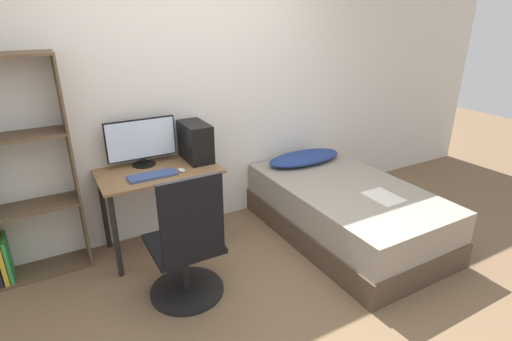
{
  "coord_description": "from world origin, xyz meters",
  "views": [
    {
      "loc": [
        -1.25,
        -1.91,
        2.04
      ],
      "look_at": [
        0.32,
        0.84,
        0.75
      ],
      "focal_mm": 28.0,
      "sensor_mm": 36.0,
      "label": 1
    }
  ],
  "objects_px": {
    "office_chair": "(187,254)",
    "keyboard": "(153,176)",
    "bed": "(345,211)",
    "pc_tower": "(195,142)",
    "monitor": "(141,141)"
  },
  "relations": [
    {
      "from": "office_chair",
      "to": "keyboard",
      "type": "relative_size",
      "value": 2.64
    },
    {
      "from": "pc_tower",
      "to": "bed",
      "type": "bearing_deg",
      "value": -31.52
    },
    {
      "from": "office_chair",
      "to": "keyboard",
      "type": "distance_m",
      "value": 0.76
    },
    {
      "from": "bed",
      "to": "monitor",
      "type": "bearing_deg",
      "value": 153.25
    },
    {
      "from": "office_chair",
      "to": "keyboard",
      "type": "xyz_separation_m",
      "value": [
        -0.03,
        0.66,
        0.38
      ]
    },
    {
      "from": "bed",
      "to": "keyboard",
      "type": "distance_m",
      "value": 1.81
    },
    {
      "from": "office_chair",
      "to": "pc_tower",
      "type": "distance_m",
      "value": 1.11
    },
    {
      "from": "office_chair",
      "to": "monitor",
      "type": "relative_size",
      "value": 1.73
    },
    {
      "from": "keyboard",
      "to": "bed",
      "type": "bearing_deg",
      "value": -17.7
    },
    {
      "from": "office_chair",
      "to": "monitor",
      "type": "xyz_separation_m",
      "value": [
        -0.02,
        0.96,
        0.59
      ]
    },
    {
      "from": "office_chair",
      "to": "pc_tower",
      "type": "relative_size",
      "value": 2.7
    },
    {
      "from": "monitor",
      "to": "keyboard",
      "type": "height_order",
      "value": "monitor"
    },
    {
      "from": "office_chair",
      "to": "monitor",
      "type": "distance_m",
      "value": 1.13
    },
    {
      "from": "bed",
      "to": "keyboard",
      "type": "xyz_separation_m",
      "value": [
        -1.66,
        0.53,
        0.51
      ]
    },
    {
      "from": "bed",
      "to": "pc_tower",
      "type": "bearing_deg",
      "value": 148.48
    }
  ]
}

